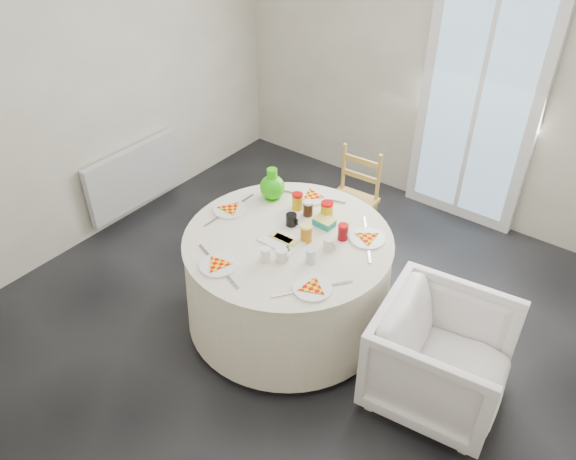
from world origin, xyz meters
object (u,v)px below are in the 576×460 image
Objects in this scene: table at (288,279)px; wooden_chair at (351,196)px; armchair at (442,353)px; green_pitcher at (272,182)px; radiator at (135,176)px.

wooden_chair is (-0.15, 1.04, 0.09)m from table.
wooden_chair is 1.65m from armchair.
table is 6.10× the size of green_pitcher.
armchair reaches higher than table.
green_pitcher reaches higher than radiator.
armchair is 1.63m from green_pitcher.
armchair is 3.32× the size of green_pitcher.
green_pitcher is at bearing -111.00° from wooden_chair.
table is 0.70m from green_pitcher.
radiator is 1.93m from wooden_chair.
radiator is at bearing 77.94° from armchair.
table is 1.05m from wooden_chair.
table reaches higher than radiator.
green_pitcher reaches higher than table.
radiator is 1.29× the size of armchair.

